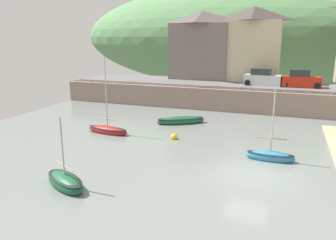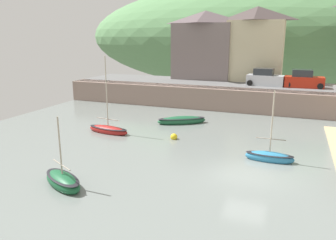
{
  "view_description": "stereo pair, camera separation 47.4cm",
  "coord_description": "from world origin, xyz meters",
  "views": [
    {
      "loc": [
        1.71,
        -18.79,
        7.92
      ],
      "look_at": [
        -6.9,
        4.94,
        1.49
      ],
      "focal_mm": 35.31,
      "sensor_mm": 36.0,
      "label": 1
    },
    {
      "loc": [
        2.16,
        -18.63,
        7.92
      ],
      "look_at": [
        -6.9,
        4.94,
        1.49
      ],
      "focal_mm": 35.31,
      "sensor_mm": 36.0,
      "label": 2
    }
  ],
  "objects": [
    {
      "name": "quay_seawall",
      "position": [
        0.0,
        17.5,
        1.36
      ],
      "size": [
        48.0,
        9.4,
        2.4
      ],
      "color": "gray",
      "rests_on": "ground"
    },
    {
      "name": "hillside_backdrop",
      "position": [
        -3.56,
        55.2,
        7.81
      ],
      "size": [
        80.0,
        44.0,
        22.32
      ],
      "color": "#598A56",
      "rests_on": "ground"
    },
    {
      "name": "waterfront_building_left",
      "position": [
        -9.41,
        25.2,
        6.84
      ],
      "size": [
        7.88,
        6.08,
        8.75
      ],
      "color": "slate",
      "rests_on": "ground"
    },
    {
      "name": "waterfront_building_centre",
      "position": [
        -2.78,
        25.2,
        7.02
      ],
      "size": [
        6.98,
        5.38,
        9.09
      ],
      "color": "beige",
      "rests_on": "ground"
    },
    {
      "name": "sailboat_far_left",
      "position": [
        -7.35,
        9.7,
        0.27
      ],
      "size": [
        4.53,
        3.46,
        0.88
      ],
      "rotation": [
        0.0,
        0.0,
        0.56
      ],
      "color": "#1C5836",
      "rests_on": "ground"
    },
    {
      "name": "motorboat_with_cabin",
      "position": [
        -12.17,
        4.57,
        0.28
      ],
      "size": [
        3.99,
        1.65,
        6.58
      ],
      "rotation": [
        0.0,
        0.0,
        -0.13
      ],
      "color": "maroon",
      "rests_on": "ground"
    },
    {
      "name": "rowboat_small_beached",
      "position": [
        1.07,
        2.69,
        0.28
      ],
      "size": [
        3.11,
        0.98,
        4.83
      ],
      "rotation": [
        0.0,
        0.0,
        0.0
      ],
      "color": "teal",
      "rests_on": "ground"
    },
    {
      "name": "sailboat_tall_mast",
      "position": [
        -9.13,
        -5.22,
        0.29
      ],
      "size": [
        3.46,
        2.59,
        4.09
      ],
      "rotation": [
        0.0,
        0.0,
        -0.48
      ],
      "color": "#185631",
      "rests_on": "ground"
    },
    {
      "name": "parked_car_near_slipway",
      "position": [
        -1.01,
        20.7,
        3.2
      ],
      "size": [
        4.25,
        2.12,
        1.95
      ],
      "rotation": [
        0.0,
        0.0,
        -0.1
      ],
      "color": "#B5BBC3",
      "rests_on": "ground"
    },
    {
      "name": "parked_car_by_wall",
      "position": [
        3.09,
        20.7,
        3.2
      ],
      "size": [
        4.16,
        1.86,
        1.95
      ],
      "rotation": [
        0.0,
        0.0,
        0.04
      ],
      "color": "#B52412",
      "rests_on": "ground"
    },
    {
      "name": "mooring_buoy",
      "position": [
        -6.37,
        4.89,
        0.17
      ],
      "size": [
        0.56,
        0.56,
        0.56
      ],
      "color": "yellow",
      "rests_on": "ground"
    }
  ]
}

